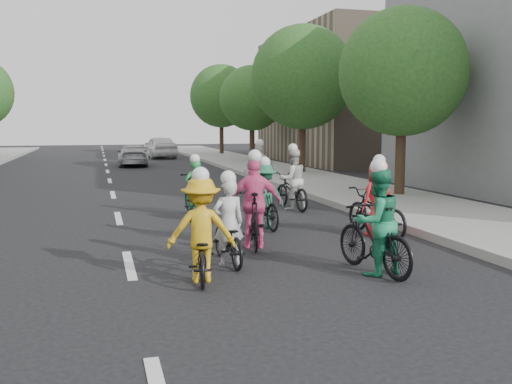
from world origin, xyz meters
name	(u,v)px	position (x,y,z in m)	size (l,w,h in m)	color
ground	(129,265)	(0.00, 0.00, 0.00)	(120.00, 120.00, 0.00)	black
sidewalk_right	(334,186)	(8.00, 10.00, 0.07)	(4.00, 80.00, 0.15)	gray
curb_right	(284,187)	(6.05, 10.00, 0.09)	(0.18, 80.00, 0.18)	#999993
bldg_se	(363,99)	(16.00, 24.00, 4.00)	(10.00, 14.00, 8.00)	gray
tree_r_0	(403,72)	(8.80, 6.60, 3.96)	(4.00, 4.00, 5.97)	black
tree_r_1	(303,77)	(8.80, 15.60, 4.52)	(4.80, 4.80, 6.93)	black
tree_r_2	(252,98)	(8.80, 24.60, 3.96)	(4.00, 4.00, 5.97)	black
tree_r_3	(221,96)	(8.80, 33.60, 4.52)	(4.80, 4.80, 6.93)	black
cyclist_0	(228,234)	(1.62, -0.34, 0.52)	(0.65, 1.65, 1.59)	black
cyclist_1	(375,231)	(3.71, -1.61, 0.69)	(0.92, 1.91, 1.83)	black
cyclist_2	(201,239)	(1.00, -1.26, 0.63)	(1.09, 1.69, 1.73)	black
cyclist_3	(254,212)	(2.40, 0.81, 0.69)	(1.08, 1.89, 1.88)	black
cyclist_4	(377,207)	(5.20, 1.22, 0.60)	(1.01, 2.01, 1.73)	black
cyclist_5	(195,193)	(1.91, 4.78, 0.61)	(0.73, 1.93, 1.61)	black
cyclist_6	(292,186)	(4.71, 5.28, 0.65)	(0.88, 1.98, 1.83)	black
cyclist_7	(264,201)	(3.13, 2.63, 0.63)	(1.02, 1.73, 1.64)	black
cyclist_8	(259,177)	(4.59, 8.17, 0.64)	(1.05, 1.92, 1.88)	black
follow_car_lead	(133,156)	(1.48, 23.71, 0.59)	(1.65, 4.07, 1.18)	#A5A6AA
follow_car_trail	(160,147)	(3.81, 31.28, 0.78)	(1.85, 4.61, 1.57)	white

